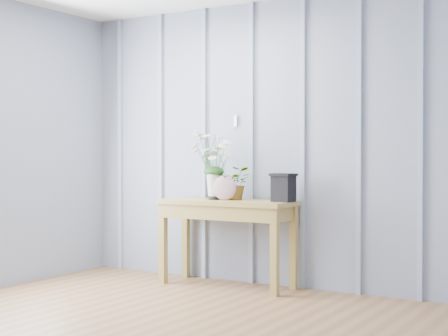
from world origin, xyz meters
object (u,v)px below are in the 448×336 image
Objects in this scene: sideboard at (227,213)px; felt_disc_vessel at (225,188)px; carved_box at (283,187)px; daisy_vase at (214,154)px.

felt_disc_vessel is (-0.01, -0.03, 0.22)m from sideboard.
sideboard is 0.58m from carved_box.
sideboard is 0.53m from daisy_vase.
daisy_vase is 2.65× the size of carved_box.
sideboard is 0.22m from felt_disc_vessel.
carved_box reaches higher than sideboard.
daisy_vase is at bearing -178.08° from sideboard.
daisy_vase is 0.71m from carved_box.
carved_box is at bearing 4.29° from daisy_vase.
felt_disc_vessel is at bearing -172.16° from carved_box.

